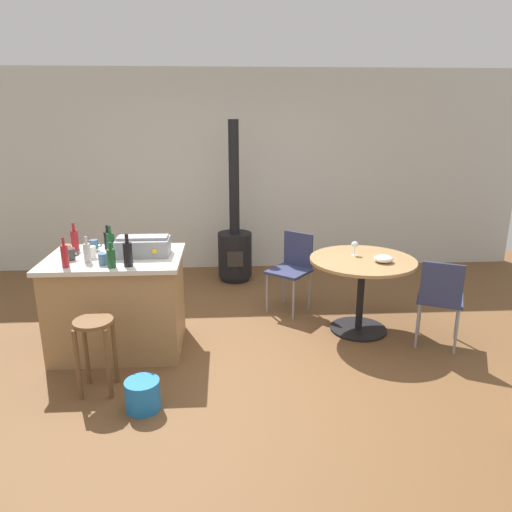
% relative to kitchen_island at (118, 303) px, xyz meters
% --- Properties ---
extents(ground_plane, '(8.80, 8.80, 0.00)m').
position_rel_kitchen_island_xyz_m(ground_plane, '(1.14, -0.30, -0.45)').
color(ground_plane, brown).
extents(back_wall, '(8.00, 0.10, 2.70)m').
position_rel_kitchen_island_xyz_m(back_wall, '(1.14, 2.48, 0.90)').
color(back_wall, beige).
rests_on(back_wall, ground_plane).
extents(kitchen_island, '(1.20, 0.87, 0.90)m').
position_rel_kitchen_island_xyz_m(kitchen_island, '(0.00, 0.00, 0.00)').
color(kitchen_island, '#A37A4C').
rests_on(kitchen_island, ground_plane).
extents(wooden_stool, '(0.30, 0.30, 0.61)m').
position_rel_kitchen_island_xyz_m(wooden_stool, '(-0.02, -0.75, -0.01)').
color(wooden_stool, brown).
rests_on(wooden_stool, ground_plane).
extents(dining_table, '(1.03, 1.03, 0.76)m').
position_rel_kitchen_island_xyz_m(dining_table, '(2.34, 0.23, 0.13)').
color(dining_table, black).
rests_on(dining_table, ground_plane).
extents(folding_chair_near, '(0.56, 0.56, 0.87)m').
position_rel_kitchen_island_xyz_m(folding_chair_near, '(1.73, 0.82, 0.06)').
color(folding_chair_near, navy).
rests_on(folding_chair_near, ground_plane).
extents(folding_chair_far, '(0.53, 0.53, 0.86)m').
position_rel_kitchen_island_xyz_m(folding_chair_far, '(2.97, -0.16, 0.06)').
color(folding_chair_far, navy).
rests_on(folding_chair_far, ground_plane).
extents(wood_stove, '(0.44, 0.45, 2.06)m').
position_rel_kitchen_island_xyz_m(wood_stove, '(1.11, 1.86, 0.05)').
color(wood_stove, black).
rests_on(wood_stove, ground_plane).
extents(toolbox, '(0.47, 0.29, 0.18)m').
position_rel_kitchen_island_xyz_m(toolbox, '(0.26, 0.02, 0.53)').
color(toolbox, gray).
rests_on(toolbox, kitchen_island).
extents(bottle_0, '(0.06, 0.06, 0.23)m').
position_rel_kitchen_island_xyz_m(bottle_0, '(-0.18, -0.16, 0.53)').
color(bottle_0, '#B7B2AD').
rests_on(bottle_0, kitchen_island).
extents(bottle_1, '(0.07, 0.07, 0.26)m').
position_rel_kitchen_island_xyz_m(bottle_1, '(-0.04, 0.10, 0.55)').
color(bottle_1, '#194C23').
rests_on(bottle_1, kitchen_island).
extents(bottle_2, '(0.08, 0.08, 0.28)m').
position_rel_kitchen_island_xyz_m(bottle_2, '(0.19, -0.29, 0.55)').
color(bottle_2, black).
rests_on(bottle_2, kitchen_island).
extents(bottle_3, '(0.06, 0.06, 0.26)m').
position_rel_kitchen_island_xyz_m(bottle_3, '(-0.33, -0.30, 0.54)').
color(bottle_3, maroon).
rests_on(bottle_3, kitchen_island).
extents(bottle_4, '(0.07, 0.07, 0.23)m').
position_rel_kitchen_island_xyz_m(bottle_4, '(-0.10, 0.26, 0.53)').
color(bottle_4, black).
rests_on(bottle_4, kitchen_island).
extents(bottle_5, '(0.07, 0.07, 0.22)m').
position_rel_kitchen_island_xyz_m(bottle_5, '(0.05, -0.32, 0.53)').
color(bottle_5, '#194C23').
rests_on(bottle_5, kitchen_island).
extents(bottle_6, '(0.07, 0.07, 0.26)m').
position_rel_kitchen_island_xyz_m(bottle_6, '(-0.40, 0.23, 0.55)').
color(bottle_6, maroon).
rests_on(bottle_6, kitchen_island).
extents(cup_0, '(0.12, 0.08, 0.10)m').
position_rel_kitchen_island_xyz_m(cup_0, '(-0.35, -0.09, 0.50)').
color(cup_0, '#383838').
rests_on(cup_0, kitchen_island).
extents(cup_1, '(0.11, 0.07, 0.11)m').
position_rel_kitchen_island_xyz_m(cup_1, '(-0.22, 0.19, 0.50)').
color(cup_1, '#4C7099').
rests_on(cup_1, kitchen_island).
extents(cup_2, '(0.12, 0.08, 0.10)m').
position_rel_kitchen_island_xyz_m(cup_2, '(-0.43, 0.06, 0.50)').
color(cup_2, '#DB6651').
rests_on(cup_2, kitchen_island).
extents(cup_3, '(0.11, 0.07, 0.11)m').
position_rel_kitchen_island_xyz_m(cup_3, '(-0.18, -0.04, 0.50)').
color(cup_3, white).
rests_on(cup_3, kitchen_island).
extents(cup_4, '(0.11, 0.08, 0.10)m').
position_rel_kitchen_island_xyz_m(cup_4, '(-0.03, -0.24, 0.49)').
color(cup_4, '#4C7099').
rests_on(cup_4, kitchen_island).
extents(wine_glass, '(0.07, 0.07, 0.14)m').
position_rel_kitchen_island_xyz_m(wine_glass, '(2.28, 0.36, 0.42)').
color(wine_glass, silver).
rests_on(wine_glass, dining_table).
extents(serving_bowl, '(0.18, 0.18, 0.07)m').
position_rel_kitchen_island_xyz_m(serving_bowl, '(2.50, 0.11, 0.34)').
color(serving_bowl, white).
rests_on(serving_bowl, dining_table).
extents(plastic_bucket, '(0.26, 0.26, 0.23)m').
position_rel_kitchen_island_xyz_m(plastic_bucket, '(0.37, -1.02, -0.33)').
color(plastic_bucket, blue).
rests_on(plastic_bucket, ground_plane).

